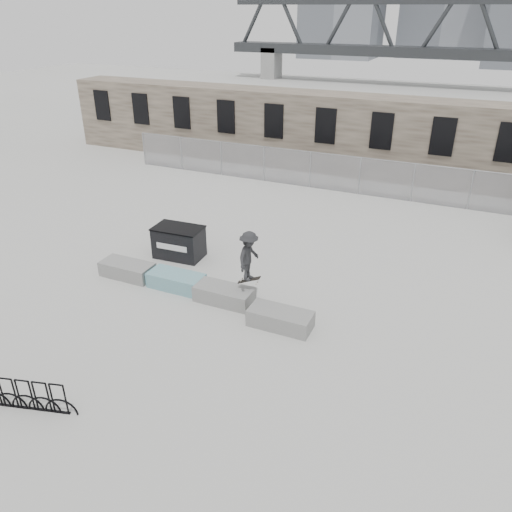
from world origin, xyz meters
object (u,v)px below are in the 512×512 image
Objects in this scene: planter_offset at (280,318)px; planter_far_left at (127,269)px; planter_center_right at (224,294)px; dumpster at (179,242)px; bike_rack at (0,392)px; skateboarder at (249,256)px; planter_center_left at (176,280)px.

planter_far_left is at bearing 173.81° from planter_offset.
planter_center_right is 1.00× the size of dumpster.
dumpster is at bearing 92.73° from bike_rack.
planter_center_right is 3.99m from dumpster.
planter_center_right is 7.26m from bike_rack.
planter_center_right is 1.06× the size of skateboarder.
planter_center_left is at bearing 83.41° from bike_rack.
skateboarder is (3.62, 6.94, 1.35)m from bike_rack.
skateboarder is at bearing 62.47° from bike_rack.
planter_offset is (2.28, -0.58, 0.00)m from planter_center_right.
dumpster is at bearing 65.37° from skateboarder.
dumpster is at bearing 68.02° from planter_far_left.
planter_offset is 0.51× the size of bike_rack.
skateboarder reaches higher than bike_rack.
dumpster is 1.05× the size of skateboarder.
planter_center_left is 1.00× the size of planter_offset.
dumpster is (-3.22, 2.32, 0.34)m from planter_center_right.
bike_rack reaches higher than planter_center_right.
planter_far_left is 2.11m from planter_center_left.
bike_rack is at bearing -90.52° from dumpster.
planter_center_left is 1.00× the size of dumpster.
planter_far_left is at bearing -115.24° from dumpster.
bike_rack is (-2.79, -6.70, 0.14)m from planter_center_right.
planter_center_left is at bearing 175.83° from planter_center_right.
planter_far_left is at bearing 93.97° from skateboarder.
bike_rack is (0.43, -9.02, -0.20)m from dumpster.
planter_far_left and planter_center_right have the same top height.
planter_far_left is at bearing 178.39° from planter_center_right.
planter_center_right is at bearing 165.78° from planter_offset.
planter_far_left and planter_offset have the same top height.
planter_center_right is 0.51× the size of bike_rack.
planter_center_right is 1.72m from skateboarder.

